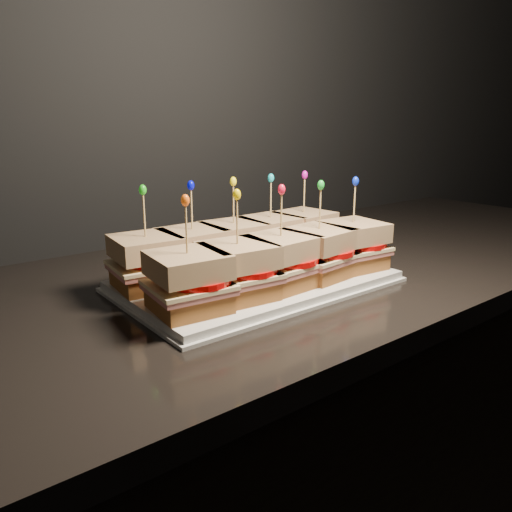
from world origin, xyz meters
TOP-DOWN VIEW (x-y plane):
  - wall_back at (0.00, 2.00)m, footprint 4.00×0.04m
  - cabinet at (-0.01, 1.65)m, footprint 2.25×0.67m
  - granite_slab at (-0.01, 1.65)m, footprint 2.29×0.71m
  - platter at (-0.02, 1.59)m, footprint 0.46×0.28m
  - platter_rim at (-0.02, 1.59)m, footprint 0.47×0.29m
  - sandwich_0_bread_bot at (-0.19, 1.65)m, footprint 0.11×0.11m
  - sandwich_0_ham at (-0.19, 1.65)m, footprint 0.12×0.12m
  - sandwich_0_cheese at (-0.19, 1.65)m, footprint 0.12×0.12m
  - sandwich_0_tomato at (-0.18, 1.65)m, footprint 0.10×0.10m
  - sandwich_0_bread_top at (-0.19, 1.65)m, footprint 0.11×0.11m
  - sandwich_0_pick at (-0.19, 1.65)m, footprint 0.00×0.00m
  - sandwich_0_frill at (-0.19, 1.65)m, footprint 0.01×0.01m
  - sandwich_1_bread_bot at (-0.11, 1.65)m, footprint 0.10×0.10m
  - sandwich_1_ham at (-0.11, 1.65)m, footprint 0.11×0.11m
  - sandwich_1_cheese at (-0.11, 1.65)m, footprint 0.11×0.11m
  - sandwich_1_tomato at (-0.09, 1.65)m, footprint 0.10×0.10m
  - sandwich_1_bread_top at (-0.11, 1.65)m, footprint 0.10×0.10m
  - sandwich_1_pick at (-0.11, 1.65)m, footprint 0.00×0.00m
  - sandwich_1_frill at (-0.11, 1.65)m, footprint 0.01×0.01m
  - sandwich_2_bread_bot at (-0.02, 1.65)m, footprint 0.11×0.11m
  - sandwich_2_ham at (-0.02, 1.65)m, footprint 0.12×0.11m
  - sandwich_2_cheese at (-0.02, 1.65)m, footprint 0.12×0.11m
  - sandwich_2_tomato at (-0.01, 1.65)m, footprint 0.10×0.10m
  - sandwich_2_bread_top at (-0.02, 1.65)m, footprint 0.11×0.11m
  - sandwich_2_pick at (-0.02, 1.65)m, footprint 0.00×0.00m
  - sandwich_2_frill at (-0.02, 1.65)m, footprint 0.01×0.01m
  - sandwich_3_bread_bot at (0.07, 1.65)m, footprint 0.10×0.10m
  - sandwich_3_ham at (0.07, 1.65)m, footprint 0.11×0.11m
  - sandwich_3_cheese at (0.07, 1.65)m, footprint 0.12×0.11m
  - sandwich_3_tomato at (0.08, 1.65)m, footprint 0.10×0.10m
  - sandwich_3_bread_top at (0.07, 1.65)m, footprint 0.11×0.11m
  - sandwich_3_pick at (0.07, 1.65)m, footprint 0.00×0.00m
  - sandwich_3_frill at (0.07, 1.65)m, footprint 0.01×0.01m
  - sandwich_4_bread_bot at (0.16, 1.65)m, footprint 0.11×0.11m
  - sandwich_4_ham at (0.16, 1.65)m, footprint 0.12×0.12m
  - sandwich_4_cheese at (0.16, 1.65)m, footprint 0.12×0.12m
  - sandwich_4_tomato at (0.17, 1.65)m, footprint 0.10×0.10m
  - sandwich_4_bread_top at (0.16, 1.65)m, footprint 0.11×0.11m
  - sandwich_4_pick at (0.16, 1.65)m, footprint 0.00×0.00m
  - sandwich_4_frill at (0.16, 1.65)m, footprint 0.01×0.01m
  - sandwich_5_bread_bot at (-0.19, 1.52)m, footprint 0.11×0.11m
  - sandwich_5_ham at (-0.19, 1.52)m, footprint 0.12×0.12m
  - sandwich_5_cheese at (-0.19, 1.52)m, footprint 0.12×0.12m
  - sandwich_5_tomato at (-0.18, 1.52)m, footprint 0.10×0.10m
  - sandwich_5_bread_top at (-0.19, 1.52)m, footprint 0.11×0.11m
  - sandwich_5_pick at (-0.19, 1.52)m, footprint 0.00×0.00m
  - sandwich_5_frill at (-0.19, 1.52)m, footprint 0.01×0.01m
  - sandwich_6_bread_bot at (-0.11, 1.52)m, footprint 0.11×0.11m
  - sandwich_6_ham at (-0.11, 1.52)m, footprint 0.12×0.12m
  - sandwich_6_cheese at (-0.11, 1.52)m, footprint 0.12×0.12m
  - sandwich_6_tomato at (-0.09, 1.52)m, footprint 0.10×0.10m
  - sandwich_6_bread_top at (-0.11, 1.52)m, footprint 0.11×0.11m
  - sandwich_6_pick at (-0.11, 1.52)m, footprint 0.00×0.00m
  - sandwich_6_frill at (-0.11, 1.52)m, footprint 0.01×0.01m
  - sandwich_7_bread_bot at (-0.02, 1.52)m, footprint 0.11×0.11m
  - sandwich_7_ham at (-0.02, 1.52)m, footprint 0.12×0.11m
  - sandwich_7_cheese at (-0.02, 1.52)m, footprint 0.12×0.11m
  - sandwich_7_tomato at (-0.01, 1.52)m, footprint 0.10×0.10m
  - sandwich_7_bread_top at (-0.02, 1.52)m, footprint 0.11×0.11m
  - sandwich_7_pick at (-0.02, 1.52)m, footprint 0.00×0.00m
  - sandwich_7_frill at (-0.02, 1.52)m, footprint 0.01×0.01m
  - sandwich_8_bread_bot at (0.07, 1.52)m, footprint 0.11×0.11m
  - sandwich_8_ham at (0.07, 1.52)m, footprint 0.12×0.12m
  - sandwich_8_cheese at (0.07, 1.52)m, footprint 0.12×0.12m
  - sandwich_8_tomato at (0.08, 1.52)m, footprint 0.10×0.10m
  - sandwich_8_bread_top at (0.07, 1.52)m, footprint 0.11×0.11m
  - sandwich_8_pick at (0.07, 1.52)m, footprint 0.00×0.00m
  - sandwich_8_frill at (0.07, 1.52)m, footprint 0.01×0.01m
  - sandwich_9_bread_bot at (0.16, 1.52)m, footprint 0.11×0.11m
  - sandwich_9_ham at (0.16, 1.52)m, footprint 0.12×0.12m
  - sandwich_9_cheese at (0.16, 1.52)m, footprint 0.12×0.12m
  - sandwich_9_tomato at (0.17, 1.52)m, footprint 0.10×0.10m
  - sandwich_9_bread_top at (0.16, 1.52)m, footprint 0.11×0.11m
  - sandwich_9_pick at (0.16, 1.52)m, footprint 0.00×0.00m
  - sandwich_9_frill at (0.16, 1.52)m, footprint 0.01×0.01m

SIDE VIEW (x-z plane):
  - cabinet at x=-0.01m, z-range 0.00..0.85m
  - granite_slab at x=-0.01m, z-range 0.85..0.89m
  - platter_rim at x=-0.02m, z-range 0.89..0.89m
  - platter at x=-0.02m, z-range 0.89..0.91m
  - sandwich_0_bread_bot at x=-0.19m, z-range 0.91..0.93m
  - sandwich_1_bread_bot at x=-0.11m, z-range 0.91..0.93m
  - sandwich_2_bread_bot at x=-0.02m, z-range 0.91..0.93m
  - sandwich_3_bread_bot at x=0.07m, z-range 0.91..0.93m
  - sandwich_4_bread_bot at x=0.16m, z-range 0.91..0.93m
  - sandwich_5_bread_bot at x=-0.19m, z-range 0.91..0.93m
  - sandwich_6_bread_bot at x=-0.11m, z-range 0.91..0.93m
  - sandwich_7_bread_bot at x=-0.02m, z-range 0.91..0.93m
  - sandwich_8_bread_bot at x=0.07m, z-range 0.91..0.93m
  - sandwich_9_bread_bot at x=0.16m, z-range 0.91..0.93m
  - sandwich_0_ham at x=-0.19m, z-range 0.93..0.94m
  - sandwich_1_ham at x=-0.11m, z-range 0.93..0.94m
  - sandwich_2_ham at x=-0.02m, z-range 0.93..0.94m
  - sandwich_3_ham at x=0.07m, z-range 0.93..0.94m
  - sandwich_4_ham at x=0.16m, z-range 0.93..0.94m
  - sandwich_5_ham at x=-0.19m, z-range 0.93..0.94m
  - sandwich_6_ham at x=-0.11m, z-range 0.93..0.94m
  - sandwich_7_ham at x=-0.02m, z-range 0.93..0.94m
  - sandwich_8_ham at x=0.07m, z-range 0.93..0.94m
  - sandwich_9_ham at x=0.16m, z-range 0.93..0.94m
  - sandwich_0_cheese at x=-0.19m, z-range 0.94..0.95m
  - sandwich_1_cheese at x=-0.11m, z-range 0.94..0.95m
  - sandwich_2_cheese at x=-0.02m, z-range 0.94..0.95m
  - sandwich_3_cheese at x=0.07m, z-range 0.94..0.95m
  - sandwich_4_cheese at x=0.16m, z-range 0.94..0.95m
  - sandwich_5_cheese at x=-0.19m, z-range 0.94..0.95m
  - sandwich_6_cheese at x=-0.11m, z-range 0.94..0.95m
  - sandwich_7_cheese at x=-0.02m, z-range 0.94..0.95m
  - sandwich_8_cheese at x=0.07m, z-range 0.94..0.95m
  - sandwich_9_cheese at x=0.16m, z-range 0.94..0.95m
  - sandwich_0_tomato at x=-0.18m, z-range 0.95..0.96m
  - sandwich_1_tomato at x=-0.09m, z-range 0.95..0.96m
  - sandwich_2_tomato at x=-0.01m, z-range 0.95..0.96m
  - sandwich_3_tomato at x=0.08m, z-range 0.95..0.96m
  - sandwich_4_tomato at x=0.17m, z-range 0.95..0.96m
  - sandwich_5_tomato at x=-0.18m, z-range 0.95..0.96m
  - sandwich_6_tomato at x=-0.09m, z-range 0.95..0.96m
  - sandwich_7_tomato at x=-0.01m, z-range 0.95..0.96m
  - sandwich_8_tomato at x=0.08m, z-range 0.95..0.96m
  - sandwich_9_tomato at x=0.17m, z-range 0.95..0.96m
  - sandwich_0_bread_top at x=-0.19m, z-range 0.96..0.99m
  - sandwich_1_bread_top at x=-0.11m, z-range 0.96..0.99m
  - sandwich_2_bread_top at x=-0.02m, z-range 0.96..0.99m
  - sandwich_3_bread_top at x=0.07m, z-range 0.96..0.99m
  - sandwich_4_bread_top at x=0.16m, z-range 0.96..0.99m
  - sandwich_5_bread_top at x=-0.19m, z-range 0.96..0.99m
  - sandwich_6_bread_top at x=-0.11m, z-range 0.96..0.99m
  - sandwich_7_bread_top at x=-0.02m, z-range 0.96..0.99m
  - sandwich_8_bread_top at x=0.07m, z-range 0.96..0.99m
  - sandwich_9_bread_top at x=0.16m, z-range 0.96..0.99m
  - sandwich_0_pick at x=-0.19m, z-range 0.98..1.07m
  - sandwich_1_pick at x=-0.11m, z-range 0.98..1.07m
  - sandwich_2_pick at x=-0.02m, z-range 0.98..1.07m
  - sandwich_3_pick at x=0.07m, z-range 0.98..1.07m
  - sandwich_4_pick at x=0.16m, z-range 0.98..1.07m
  - sandwich_5_pick at x=-0.19m, z-range 0.98..1.07m
  - sandwich_6_pick at x=-0.11m, z-range 0.98..1.07m
  - sandwich_7_pick at x=-0.02m, z-range 0.98..1.07m
  - sandwich_8_pick at x=0.07m, z-range 0.98..1.07m
  - sandwich_9_pick at x=0.16m, z-range 0.98..1.07m
  - sandwich_0_frill at x=-0.19m, z-range 1.06..1.07m
  - sandwich_1_frill at x=-0.11m, z-range 1.06..1.07m
  - sandwich_2_frill at x=-0.02m, z-range 1.06..1.07m
  - sandwich_3_frill at x=0.07m, z-range 1.06..1.07m
  - sandwich_4_frill at x=0.16m, z-range 1.06..1.07m
  - sandwich_5_frill at x=-0.19m, z-range 1.06..1.07m
  - sandwich_6_frill at x=-0.11m, z-range 1.06..1.07m
  - sandwich_7_frill at x=-0.02m, z-range 1.06..1.07m
  - sandwich_8_frill at x=0.07m, z-range 1.06..1.07m
  - sandwich_9_frill at x=0.16m, z-range 1.06..1.07m
  - wall_back at x=0.00m, z-range 0.00..2.70m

